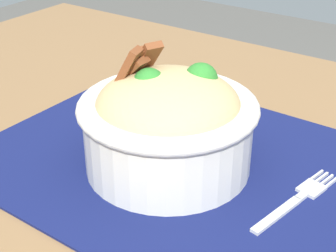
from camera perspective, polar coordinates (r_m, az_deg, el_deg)
table at (r=0.61m, az=6.47°, el=-11.75°), size 1.30×0.78×0.75m
placemat at (r=0.57m, az=3.13°, el=-4.61°), size 0.48×0.35×0.00m
bowl at (r=0.54m, az=-0.01°, el=0.60°), size 0.19×0.19×0.13m
fork at (r=0.53m, az=14.36°, el=-7.78°), size 0.04×0.13×0.00m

